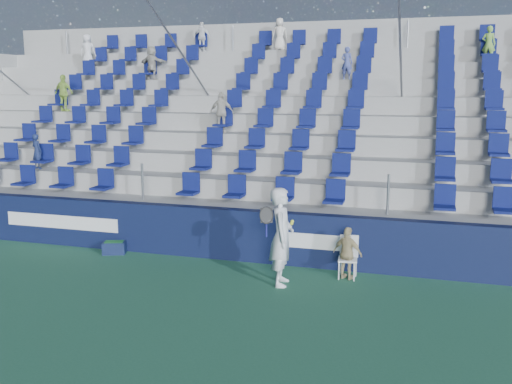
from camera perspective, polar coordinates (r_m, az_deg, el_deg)
ground at (r=10.56m, az=-5.50°, el=-11.74°), size 70.00×70.00×0.00m
sponsor_wall at (r=13.19m, az=-0.39°, el=-4.39°), size 24.00×0.32×1.20m
grandstand at (r=17.78m, az=4.40°, el=4.47°), size 24.00×8.17×6.63m
tennis_player at (r=11.55m, az=2.57°, el=-4.48°), size 0.69×0.80×2.01m
line_judge_chair at (r=12.28m, az=9.23°, el=-6.11°), size 0.43×0.44×0.90m
line_judge at (r=12.13m, az=9.14°, el=-6.07°), size 0.71×0.47×1.12m
ball_bin at (r=14.29m, az=-13.99°, el=-5.35°), size 0.62×0.51×0.30m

